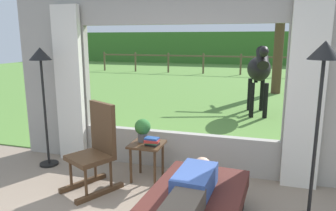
{
  "coord_description": "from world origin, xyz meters",
  "views": [
    {
      "loc": [
        1.17,
        -2.08,
        1.91
      ],
      "look_at": [
        0.0,
        1.8,
        1.05
      ],
      "focal_mm": 33.84,
      "sensor_mm": 36.0,
      "label": 1
    }
  ],
  "objects_px": {
    "book_stack": "(152,142)",
    "horse": "(259,70)",
    "reclining_person": "(190,191)",
    "rocking_chair": "(97,148)",
    "potted_plant": "(143,129)",
    "side_table": "(147,150)",
    "floor_lamp_right": "(322,79)",
    "pasture_tree": "(278,48)",
    "floor_lamp_left": "(42,71)"
  },
  "relations": [
    {
      "from": "side_table",
      "to": "pasture_tree",
      "type": "xyz_separation_m",
      "value": [
        1.89,
        7.78,
        1.18
      ]
    },
    {
      "from": "floor_lamp_left",
      "to": "potted_plant",
      "type": "bearing_deg",
      "value": 0.66
    },
    {
      "from": "side_table",
      "to": "floor_lamp_right",
      "type": "bearing_deg",
      "value": -12.93
    },
    {
      "from": "book_stack",
      "to": "horse",
      "type": "relative_size",
      "value": 0.11
    },
    {
      "from": "floor_lamp_right",
      "to": "horse",
      "type": "bearing_deg",
      "value": 97.84
    },
    {
      "from": "potted_plant",
      "to": "horse",
      "type": "bearing_deg",
      "value": 71.44
    },
    {
      "from": "pasture_tree",
      "to": "reclining_person",
      "type": "bearing_deg",
      "value": -96.47
    },
    {
      "from": "rocking_chair",
      "to": "floor_lamp_left",
      "type": "distance_m",
      "value": 1.5
    },
    {
      "from": "pasture_tree",
      "to": "floor_lamp_left",
      "type": "bearing_deg",
      "value": -114.46
    },
    {
      "from": "pasture_tree",
      "to": "floor_lamp_right",
      "type": "bearing_deg",
      "value": -89.17
    },
    {
      "from": "horse",
      "to": "pasture_tree",
      "type": "relative_size",
      "value": 0.54
    },
    {
      "from": "rocking_chair",
      "to": "floor_lamp_left",
      "type": "bearing_deg",
      "value": -174.82
    },
    {
      "from": "side_table",
      "to": "horse",
      "type": "xyz_separation_m",
      "value": [
        1.35,
        4.31,
        0.73
      ]
    },
    {
      "from": "side_table",
      "to": "potted_plant",
      "type": "relative_size",
      "value": 1.63
    },
    {
      "from": "book_stack",
      "to": "rocking_chair",
      "type": "bearing_deg",
      "value": -150.11
    },
    {
      "from": "horse",
      "to": "pasture_tree",
      "type": "xyz_separation_m",
      "value": [
        0.54,
        3.47,
        0.45
      ]
    },
    {
      "from": "rocking_chair",
      "to": "horse",
      "type": "xyz_separation_m",
      "value": [
        1.87,
        4.73,
        0.61
      ]
    },
    {
      "from": "rocking_chair",
      "to": "floor_lamp_left",
      "type": "xyz_separation_m",
      "value": [
        -1.11,
        0.46,
        0.9
      ]
    },
    {
      "from": "reclining_person",
      "to": "rocking_chair",
      "type": "relative_size",
      "value": 1.28
    },
    {
      "from": "rocking_chair",
      "to": "floor_lamp_right",
      "type": "bearing_deg",
      "value": 26.93
    },
    {
      "from": "floor_lamp_left",
      "to": "floor_lamp_right",
      "type": "distance_m",
      "value": 3.67
    },
    {
      "from": "rocking_chair",
      "to": "book_stack",
      "type": "xyz_separation_m",
      "value": [
        0.62,
        0.36,
        0.03
      ]
    },
    {
      "from": "potted_plant",
      "to": "horse",
      "type": "relative_size",
      "value": 0.18
    },
    {
      "from": "floor_lamp_right",
      "to": "rocking_chair",
      "type": "bearing_deg",
      "value": 179.08
    },
    {
      "from": "side_table",
      "to": "book_stack",
      "type": "bearing_deg",
      "value": -32.47
    },
    {
      "from": "book_stack",
      "to": "pasture_tree",
      "type": "height_order",
      "value": "pasture_tree"
    },
    {
      "from": "side_table",
      "to": "reclining_person",
      "type": "bearing_deg",
      "value": -53.29
    },
    {
      "from": "horse",
      "to": "book_stack",
      "type": "bearing_deg",
      "value": 67.77
    },
    {
      "from": "potted_plant",
      "to": "book_stack",
      "type": "height_order",
      "value": "potted_plant"
    },
    {
      "from": "reclining_person",
      "to": "floor_lamp_left",
      "type": "xyz_separation_m",
      "value": [
        -2.5,
        1.21,
        0.92
      ]
    },
    {
      "from": "reclining_person",
      "to": "horse",
      "type": "xyz_separation_m",
      "value": [
        0.48,
        5.48,
        0.63
      ]
    },
    {
      "from": "floor_lamp_right",
      "to": "pasture_tree",
      "type": "distance_m",
      "value": 8.24
    },
    {
      "from": "floor_lamp_left",
      "to": "floor_lamp_right",
      "type": "relative_size",
      "value": 0.94
    },
    {
      "from": "rocking_chair",
      "to": "floor_lamp_right",
      "type": "relative_size",
      "value": 0.59
    },
    {
      "from": "reclining_person",
      "to": "side_table",
      "type": "relative_size",
      "value": 2.76
    },
    {
      "from": "book_stack",
      "to": "floor_lamp_left",
      "type": "distance_m",
      "value": 1.94
    },
    {
      "from": "book_stack",
      "to": "horse",
      "type": "bearing_deg",
      "value": 74.04
    },
    {
      "from": "rocking_chair",
      "to": "side_table",
      "type": "distance_m",
      "value": 0.68
    },
    {
      "from": "horse",
      "to": "floor_lamp_left",
      "type": "bearing_deg",
      "value": 48.82
    },
    {
      "from": "side_table",
      "to": "horse",
      "type": "bearing_deg",
      "value": 72.65
    },
    {
      "from": "reclining_person",
      "to": "book_stack",
      "type": "height_order",
      "value": "reclining_person"
    },
    {
      "from": "rocking_chair",
      "to": "pasture_tree",
      "type": "height_order",
      "value": "pasture_tree"
    },
    {
      "from": "floor_lamp_left",
      "to": "reclining_person",
      "type": "bearing_deg",
      "value": -25.8
    },
    {
      "from": "potted_plant",
      "to": "floor_lamp_right",
      "type": "height_order",
      "value": "floor_lamp_right"
    },
    {
      "from": "pasture_tree",
      "to": "side_table",
      "type": "bearing_deg",
      "value": -103.63
    },
    {
      "from": "side_table",
      "to": "book_stack",
      "type": "distance_m",
      "value": 0.19
    },
    {
      "from": "rocking_chair",
      "to": "potted_plant",
      "type": "bearing_deg",
      "value": 74.89
    },
    {
      "from": "book_stack",
      "to": "floor_lamp_left",
      "type": "xyz_separation_m",
      "value": [
        -1.73,
        0.1,
        0.87
      ]
    },
    {
      "from": "horse",
      "to": "rocking_chair",
      "type": "bearing_deg",
      "value": 62.13
    },
    {
      "from": "reclining_person",
      "to": "rocking_chair",
      "type": "distance_m",
      "value": 1.59
    }
  ]
}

